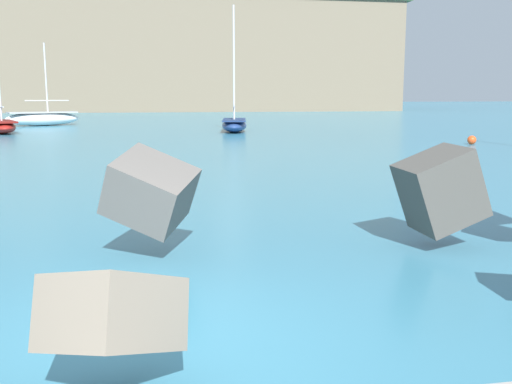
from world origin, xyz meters
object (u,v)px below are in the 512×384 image
(boat_near_left, at_px, (234,124))
(boat_near_centre, at_px, (43,118))
(mooring_buoy_inner, at_px, (472,140))
(boat_near_right, at_px, (1,126))

(boat_near_left, bearing_deg, boat_near_centre, 143.41)
(boat_near_left, bearing_deg, mooring_buoy_inner, -49.58)
(boat_near_left, distance_m, boat_near_right, 14.97)
(boat_near_centre, xyz_separation_m, boat_near_right, (-0.93, -9.36, -0.12))
(boat_near_centre, distance_m, boat_near_right, 9.40)
(boat_near_right, bearing_deg, boat_near_left, -3.99)
(boat_near_left, relative_size, boat_near_right, 1.19)
(mooring_buoy_inner, bearing_deg, boat_near_right, 152.55)
(boat_near_left, bearing_deg, boat_near_right, 176.01)
(boat_near_centre, height_order, mooring_buoy_inner, boat_near_centre)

